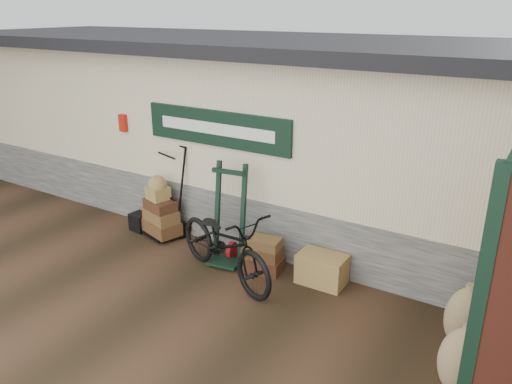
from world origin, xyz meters
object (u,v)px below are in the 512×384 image
Objects in this scene: green_barrow at (229,215)px; bicycle at (225,240)px; black_trunk at (140,222)px; wicker_hamper at (322,269)px; porter_trolley at (169,190)px; suitcase_stack at (262,254)px.

bicycle is at bearing -69.28° from green_barrow.
wicker_hamper is at bearing 0.98° from black_trunk.
wicker_hamper is 3.46m from black_trunk.
porter_trolley is 1.45m from green_barrow.
wicker_hamper is 1.43m from bicycle.
green_barrow is at bearing -2.94° from black_trunk.
suitcase_stack reaches higher than black_trunk.
suitcase_stack reaches higher than wicker_hamper.
black_trunk is at bearing -145.03° from porter_trolley.
porter_trolley reaches higher than green_barrow.
porter_trolley is 2.40× the size of wicker_hamper.
wicker_hamper is at bearing -1.69° from green_barrow.
porter_trolley is 1.83m from bicycle.
porter_trolley is at bearing 177.54° from wicker_hamper.
porter_trolley is 1.04× the size of green_barrow.
black_trunk is at bearing -179.02° from wicker_hamper.
green_barrow reaches higher than black_trunk.
black_trunk is (-0.56, -0.18, -0.65)m from porter_trolley.
bicycle reaches higher than wicker_hamper.
porter_trolley is at bearing 86.01° from bicycle.
wicker_hamper is (2.91, -0.13, -0.58)m from porter_trolley.
green_barrow reaches higher than suitcase_stack.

